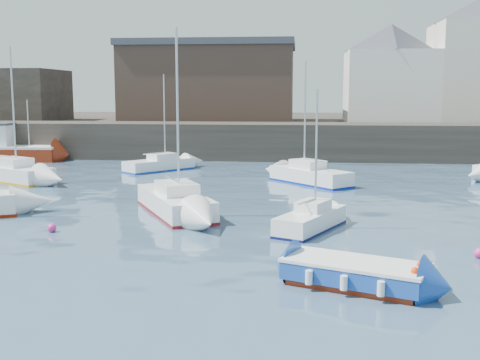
# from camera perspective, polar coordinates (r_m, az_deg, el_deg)

# --- Properties ---
(water) EXTENTS (220.00, 220.00, 0.00)m
(water) POSITION_cam_1_polar(r_m,az_deg,el_deg) (16.91, -4.07, -10.93)
(water) COLOR #2D4760
(water) RESTS_ON ground
(quay_wall) EXTENTS (90.00, 5.00, 3.00)m
(quay_wall) POSITION_cam_1_polar(r_m,az_deg,el_deg) (50.97, 2.54, 3.71)
(quay_wall) COLOR #28231E
(quay_wall) RESTS_ON ground
(land_strip) EXTENTS (90.00, 32.00, 2.80)m
(land_strip) POSITION_cam_1_polar(r_m,az_deg,el_deg) (68.92, 3.36, 4.82)
(land_strip) COLOR #28231E
(land_strip) RESTS_ON ground
(bldg_east_d) EXTENTS (11.14, 11.14, 8.95)m
(bldg_east_d) POSITION_cam_1_polar(r_m,az_deg,el_deg) (57.86, 14.05, 9.83)
(bldg_east_d) COLOR white
(bldg_east_d) RESTS_ON land_strip
(warehouse) EXTENTS (16.40, 10.40, 7.60)m
(warehouse) POSITION_cam_1_polar(r_m,az_deg,el_deg) (59.39, -2.87, 9.30)
(warehouse) COLOR #3D2D26
(warehouse) RESTS_ON land_strip
(blue_dinghy) EXTENTS (4.44, 3.22, 0.78)m
(blue_dinghy) POSITION_cam_1_polar(r_m,az_deg,el_deg) (17.79, 10.84, -8.62)
(blue_dinghy) COLOR maroon
(blue_dinghy) RESTS_ON ground
(fishing_boat) EXTENTS (7.66, 3.21, 4.99)m
(fishing_boat) POSITION_cam_1_polar(r_m,az_deg,el_deg) (53.05, -21.00, 2.77)
(fishing_boat) COLOR maroon
(fishing_boat) RESTS_ON ground
(sailboat_b) EXTENTS (4.87, 6.74, 8.38)m
(sailboat_b) POSITION_cam_1_polar(r_m,az_deg,el_deg) (28.02, -6.16, -2.07)
(sailboat_b) COLOR white
(sailboat_b) RESTS_ON ground
(sailboat_c) EXTENTS (3.14, 4.49, 5.70)m
(sailboat_c) POSITION_cam_1_polar(r_m,az_deg,el_deg) (24.70, 6.74, -3.74)
(sailboat_c) COLOR white
(sailboat_c) RESTS_ON ground
(sailboat_e) EXTENTS (6.68, 5.00, 8.36)m
(sailboat_e) POSITION_cam_1_polar(r_m,az_deg,el_deg) (40.70, -20.89, 0.66)
(sailboat_e) COLOR white
(sailboat_e) RESTS_ON ground
(sailboat_f) EXTENTS (5.19, 5.52, 7.48)m
(sailboat_f) POSITION_cam_1_polar(r_m,az_deg,el_deg) (37.22, 6.65, 0.46)
(sailboat_f) COLOR white
(sailboat_f) RESTS_ON ground
(sailboat_h) EXTENTS (4.75, 5.16, 6.85)m
(sailboat_h) POSITION_cam_1_polar(r_m,az_deg,el_deg) (43.65, -7.63, 1.49)
(sailboat_h) COLOR white
(sailboat_h) RESTS_ON ground
(buoy_near) EXTENTS (0.36, 0.36, 0.36)m
(buoy_near) POSITION_cam_1_polar(r_m,az_deg,el_deg) (25.45, -17.39, -4.72)
(buoy_near) COLOR #E62B8B
(buoy_near) RESTS_ON ground
(buoy_mid) EXTENTS (0.37, 0.37, 0.37)m
(buoy_mid) POSITION_cam_1_polar(r_m,az_deg,el_deg) (22.11, 21.75, -6.88)
(buoy_mid) COLOR #E62B8B
(buoy_mid) RESTS_ON ground
(buoy_far) EXTENTS (0.46, 0.46, 0.46)m
(buoy_far) POSITION_cam_1_polar(r_m,az_deg,el_deg) (32.22, -4.98, -1.68)
(buoy_far) COLOR #E62B8B
(buoy_far) RESTS_ON ground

